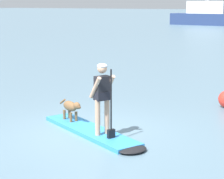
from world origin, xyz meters
TOP-DOWN VIEW (x-y plane):
  - ground_plane at (0.00, 0.00)m, footprint 400.00×400.00m
  - paddleboard at (0.21, -0.09)m, footprint 3.56×2.02m
  - person_paddler at (0.51, -0.21)m, footprint 0.68×0.59m
  - dog at (-0.84, 0.35)m, footprint 0.98×0.47m
  - moored_boat_port at (-15.06, 51.27)m, footprint 12.17×3.07m

SIDE VIEW (x-z plane):
  - ground_plane at x=0.00m, z-range 0.00..0.00m
  - paddleboard at x=0.21m, z-range 0.00..0.10m
  - dog at x=-0.84m, z-range 0.19..0.73m
  - person_paddler at x=0.51m, z-range 0.23..1.89m
  - moored_boat_port at x=-15.06m, z-range -0.73..3.28m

